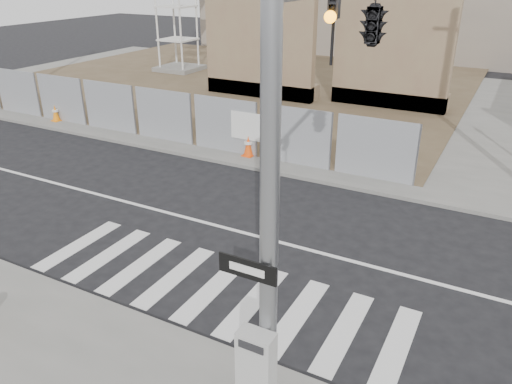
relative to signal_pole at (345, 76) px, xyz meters
The scene contains 9 objects.
ground 5.77m from the signal_pole, 140.66° to the left, with size 100.00×100.00×0.00m, color black.
sidewalk_far 16.91m from the signal_pole, 98.84° to the left, with size 50.00×20.00×0.12m, color slate.
signal_pole is the anchor object (origin of this frame).
chain_link_fence 14.80m from the signal_pole, 150.58° to the left, with size 24.60×0.04×2.00m, color gray.
concrete_wall_left 17.92m from the signal_pole, 122.11° to the left, with size 6.00×1.30×8.00m.
concrete_wall_right 16.46m from the signal_pole, 100.52° to the left, with size 5.50×1.30×8.00m.
traffic_cone_b 17.45m from the signal_pole, 155.94° to the left, with size 0.40×0.40×0.72m.
traffic_cone_c 12.95m from the signal_pole, 142.73° to the left, with size 0.46×0.46×0.73m.
traffic_cone_d 9.97m from the signal_pole, 129.20° to the left, with size 0.40×0.40×0.77m.
Camera 1 is at (5.09, -10.04, 6.43)m, focal length 35.00 mm.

